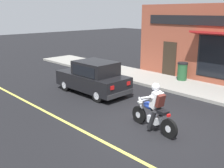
% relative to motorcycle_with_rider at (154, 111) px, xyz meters
% --- Properties ---
extents(ground_plane, '(80.00, 80.00, 0.00)m').
position_rel_motorcycle_with_rider_xyz_m(ground_plane, '(0.06, 0.12, -0.68)').
color(ground_plane, black).
extents(sidewalk_curb, '(2.60, 22.00, 0.14)m').
position_rel_motorcycle_with_rider_xyz_m(sidewalk_curb, '(5.18, 3.12, -0.61)').
color(sidewalk_curb, gray).
rests_on(sidewalk_curb, ground).
extents(lane_stripe, '(0.12, 19.80, 0.01)m').
position_rel_motorcycle_with_rider_xyz_m(lane_stripe, '(-1.74, 3.12, -0.67)').
color(lane_stripe, '#D1C64C').
rests_on(lane_stripe, ground).
extents(storefront_building, '(1.25, 9.85, 4.20)m').
position_rel_motorcycle_with_rider_xyz_m(storefront_building, '(6.71, 1.14, 1.43)').
color(storefront_building, brown).
rests_on(storefront_building, ground).
extents(motorcycle_with_rider, '(0.64, 2.01, 1.62)m').
position_rel_motorcycle_with_rider_xyz_m(motorcycle_with_rider, '(0.00, 0.00, 0.00)').
color(motorcycle_with_rider, black).
rests_on(motorcycle_with_rider, ground).
extents(car_hatchback, '(1.72, 3.81, 1.57)m').
position_rel_motorcycle_with_rider_xyz_m(car_hatchback, '(1.18, 4.52, 0.09)').
color(car_hatchback, black).
rests_on(car_hatchback, ground).
extents(trash_bin, '(0.56, 0.56, 0.98)m').
position_rel_motorcycle_with_rider_xyz_m(trash_bin, '(5.99, 2.68, -0.04)').
color(trash_bin, '#23512D').
rests_on(trash_bin, sidewalk_curb).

